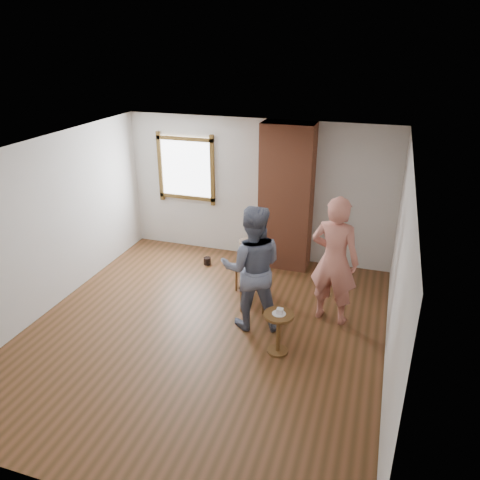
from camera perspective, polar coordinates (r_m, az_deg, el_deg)
name	(u,v)px	position (r m, az deg, el deg)	size (l,w,h in m)	color
ground	(204,332)	(6.87, -4.47, -11.11)	(5.50, 5.50, 0.00)	brown
room_shell	(212,199)	(6.57, -3.44, 5.00)	(5.04, 5.52, 2.62)	silver
brick_chimney	(286,197)	(8.28, 5.67, 5.19)	(0.90, 0.50, 2.60)	#AE5D3D
stoneware_crock	(248,251)	(8.73, 0.95, -1.36)	(0.33, 0.33, 0.43)	tan
dark_pot	(207,261)	(8.71, -4.01, -2.57)	(0.14, 0.14, 0.14)	black
dining_chair_left	(252,264)	(7.71, 1.43, -3.00)	(0.48, 0.48, 0.80)	brown
dining_chair_right	(255,277)	(7.23, 1.80, -4.55)	(0.47, 0.47, 0.88)	brown
side_table	(278,327)	(6.26, 4.70, -10.47)	(0.40, 0.40, 0.60)	brown
cake_plate	(279,314)	(6.15, 4.77, -8.92)	(0.18, 0.18, 0.01)	white
cake_slice	(280,311)	(6.13, 4.87, -8.67)	(0.08, 0.07, 0.06)	white
man	(252,268)	(6.56, 1.49, -3.41)	(0.90, 0.70, 1.84)	#141C39
person_pink	(334,261)	(6.80, 11.43, -2.49)	(0.70, 0.46, 1.93)	tan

